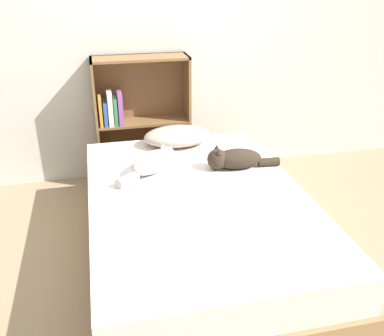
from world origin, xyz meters
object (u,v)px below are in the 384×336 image
object	(u,v)px
cat_light	(154,162)
bookshelf	(138,118)
bed	(197,227)
pillow	(177,136)
cat_dark	(234,159)

from	to	relation	value
cat_light	bookshelf	distance (m)	0.88
bed	pillow	world-z (taller)	pillow
cat_light	bookshelf	xyz separation A→B (m)	(0.00, 0.88, 0.01)
bed	bookshelf	xyz separation A→B (m)	(-0.21, 1.24, 0.32)
cat_dark	bookshelf	world-z (taller)	bookshelf
bed	pillow	size ratio (longest dim) A/B	3.83
bookshelf	bed	bearing A→B (deg)	-80.50
bed	pillow	xyz separation A→B (m)	(0.03, 0.78, 0.31)
pillow	bookshelf	bearing A→B (deg)	117.25
cat_dark	bed	bearing A→B (deg)	47.75
cat_dark	bookshelf	distance (m)	1.09
pillow	cat_light	bearing A→B (deg)	-120.42
bookshelf	pillow	bearing A→B (deg)	-62.75
bed	bookshelf	size ratio (longest dim) A/B	1.82
pillow	bookshelf	world-z (taller)	bookshelf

